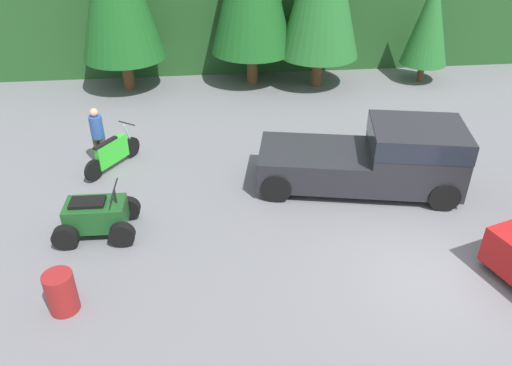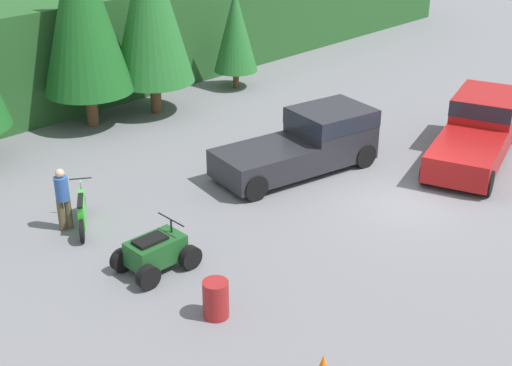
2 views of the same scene
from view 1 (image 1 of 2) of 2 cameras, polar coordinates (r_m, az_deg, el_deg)
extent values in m
plane|color=slate|center=(11.54, 20.07, -9.82)|extent=(80.00, 80.00, 0.00)
cube|color=#235123|center=(24.60, 5.47, 19.50)|extent=(44.00, 6.00, 4.15)
cylinder|color=brown|center=(20.62, -14.43, 12.05)|extent=(0.43, 0.43, 1.28)
cylinder|color=brown|center=(20.63, -0.43, 13.11)|extent=(0.44, 0.44, 1.32)
cylinder|color=brown|center=(20.50, 6.97, 12.67)|extent=(0.42, 0.42, 1.26)
cylinder|color=brown|center=(21.98, 18.30, 11.94)|extent=(0.25, 0.25, 0.75)
cone|color=#236628|center=(21.41, 19.28, 17.17)|extent=(1.84, 1.84, 3.43)
cylinder|color=black|center=(12.13, 26.06, -6.70)|extent=(0.83, 0.50, 0.79)
cube|color=#232328|center=(13.73, 17.69, 3.06)|extent=(2.72, 2.41, 1.63)
cube|color=#1E232D|center=(13.49, 18.06, 5.05)|extent=(2.74, 2.44, 0.52)
cube|color=#232328|center=(13.58, 6.55, 2.22)|extent=(3.23, 2.52, 0.84)
cylinder|color=black|center=(14.95, 19.23, 2.42)|extent=(0.83, 0.43, 0.79)
cylinder|color=black|center=(13.45, 20.68, -1.38)|extent=(0.83, 0.43, 0.79)
cylinder|color=black|center=(14.50, 2.79, 3.35)|extent=(0.83, 0.43, 0.79)
cylinder|color=black|center=(12.94, 2.34, -0.47)|extent=(0.83, 0.43, 0.79)
cylinder|color=black|center=(15.47, -14.04, 3.98)|extent=(0.44, 0.57, 0.62)
cylinder|color=black|center=(14.53, -18.05, 1.37)|extent=(0.44, 0.57, 0.62)
cube|color=green|center=(14.89, -16.11, 3.46)|extent=(0.80, 1.05, 0.69)
cylinder|color=#B7B7BC|center=(15.26, -14.36, 5.25)|extent=(0.21, 0.27, 0.79)
cylinder|color=black|center=(15.09, -14.57, 6.62)|extent=(0.51, 0.37, 0.04)
cube|color=black|center=(14.60, -16.84, 4.41)|extent=(0.60, 0.78, 0.06)
cylinder|color=black|center=(12.69, -14.40, -2.84)|extent=(0.59, 0.23, 0.59)
cylinder|color=black|center=(11.85, -15.06, -5.74)|extent=(0.59, 0.23, 0.59)
cylinder|color=black|center=(12.97, -19.92, -3.03)|extent=(0.59, 0.23, 0.59)
cylinder|color=black|center=(12.15, -20.96, -5.86)|extent=(0.59, 0.23, 0.59)
cube|color=#194C1E|center=(12.26, -17.78, -3.43)|extent=(1.38, 0.84, 0.62)
cylinder|color=black|center=(11.89, -15.80, -1.45)|extent=(0.05, 0.05, 0.35)
cylinder|color=black|center=(11.80, -15.93, -0.74)|extent=(0.06, 0.99, 0.04)
cube|color=black|center=(12.11, -18.71, -2.10)|extent=(0.80, 0.48, 0.08)
cylinder|color=brown|center=(15.27, -17.64, 3.54)|extent=(0.22, 0.22, 0.88)
cylinder|color=brown|center=(15.18, -16.95, 3.50)|extent=(0.22, 0.22, 0.88)
cylinder|color=#2D5199|center=(14.89, -17.76, 6.11)|extent=(0.45, 0.45, 0.66)
sphere|color=tan|center=(14.71, -18.05, 7.68)|extent=(0.29, 0.29, 0.24)
cylinder|color=maroon|center=(10.54, -21.37, -11.56)|extent=(0.58, 0.58, 0.88)
camera|label=2|loc=(12.04, -109.65, -0.54)|focal=50.00mm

